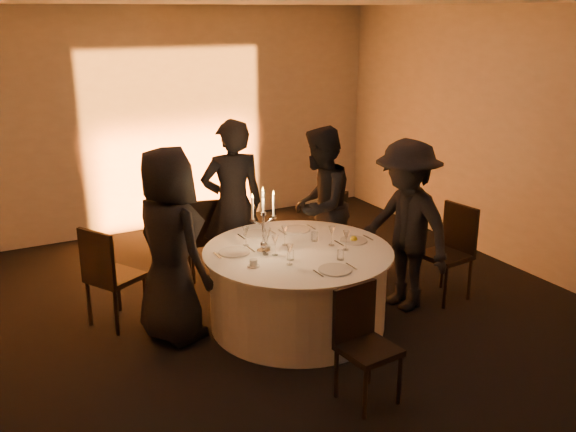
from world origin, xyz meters
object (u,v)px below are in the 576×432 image
chair_back_left (207,234)px  guest_right (406,226)px  chair_right (451,246)px  candelabra (263,230)px  guest_back_right (320,206)px  chair_back_right (333,226)px  coffee_cup (254,263)px  banquet_table (298,287)px  guest_back_left (233,205)px  guest_left (170,246)px  chair_front (362,337)px  chair_left (108,272)px

chair_back_left → guest_right: 2.23m
chair_back_left → chair_right: (2.10, -1.65, 0.02)m
chair_right → candelabra: bearing=-105.5°
guest_back_right → guest_right: bearing=72.1°
chair_back_right → coffee_cup: chair_back_right is taller
banquet_table → candelabra: (-0.31, 0.11, 0.61)m
guest_back_left → coffee_cup: size_ratio=16.96×
guest_left → guest_back_left: size_ratio=0.97×
coffee_cup → guest_right: bearing=0.7°
chair_back_right → chair_front: size_ratio=0.95×
chair_back_right → coffee_cup: bearing=-3.2°
banquet_table → chair_back_right: bearing=45.8°
banquet_table → guest_back_left: bearing=98.6°
chair_left → candelabra: (1.30, -0.70, 0.42)m
chair_back_right → guest_right: 1.36m
chair_left → chair_right: (3.34, -1.00, -0.00)m
chair_back_left → coffee_cup: 1.66m
guest_back_right → guest_left: bearing=-27.1°
guest_right → candelabra: 1.49m
banquet_table → guest_back_left: 1.27m
chair_left → guest_right: guest_right is taller
chair_back_left → guest_left: size_ratio=0.53×
banquet_table → chair_back_right: chair_back_right is taller
chair_front → guest_right: 1.79m
chair_left → chair_back_left: size_ratio=1.05×
chair_back_left → chair_back_right: (1.48, -0.30, -0.05)m
guest_back_left → guest_right: (1.32, -1.29, -0.06)m
chair_back_left → chair_back_right: size_ratio=1.09×
chair_right → guest_left: 2.94m
guest_back_right → chair_back_right: bearing=178.7°
banquet_table → guest_left: (-1.14, 0.33, 0.52)m
chair_front → guest_right: bearing=35.6°
chair_left → guest_left: size_ratio=0.55×
candelabra → guest_right: bearing=-10.0°
chair_back_left → chair_front: (0.20, -2.77, -0.02)m
chair_right → chair_back_right: bearing=-162.6°
chair_back_left → guest_back_right: guest_back_right is taller
chair_back_right → guest_back_right: (-0.40, -0.34, 0.39)m
banquet_table → chair_back_right: 1.61m
chair_right → guest_left: (-2.87, 0.53, 0.34)m
chair_left → candelabra: size_ratio=1.59×
chair_back_right → guest_left: (-2.26, -0.82, 0.41)m
chair_back_right → guest_right: guest_right is taller
chair_back_left → guest_back_right: (1.09, -0.64, 0.34)m
chair_back_right → chair_right: chair_right is taller
chair_back_left → chair_left: bearing=40.0°
chair_right → candelabra: size_ratio=1.58×
guest_left → coffee_cup: size_ratio=16.46×
chair_back_right → chair_right: 1.48m
chair_left → chair_back_left: 1.41m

